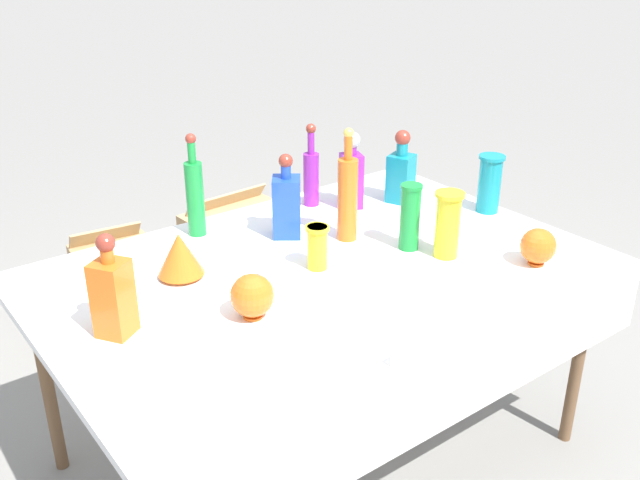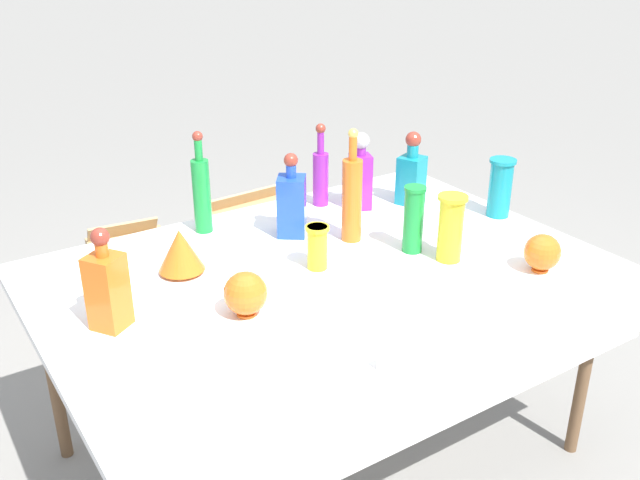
# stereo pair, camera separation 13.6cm
# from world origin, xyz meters

# --- Properties ---
(ground_plane) EXTENTS (40.00, 40.00, 0.00)m
(ground_plane) POSITION_xyz_m (0.00, 0.00, 0.00)
(ground_plane) COLOR gray
(display_table) EXTENTS (1.77, 1.20, 0.76)m
(display_table) POSITION_xyz_m (0.00, -0.03, 0.71)
(display_table) COLOR white
(display_table) RESTS_ON ground
(tall_bottle_0) EXTENTS (0.07, 0.07, 0.40)m
(tall_bottle_0) POSITION_xyz_m (0.22, 0.13, 0.92)
(tall_bottle_0) COLOR orange
(tall_bottle_0) RESTS_ON display_table
(tall_bottle_1) EXTENTS (0.06, 0.06, 0.37)m
(tall_bottle_1) POSITION_xyz_m (-0.19, 0.48, 0.91)
(tall_bottle_1) COLOR #198C38
(tall_bottle_1) RESTS_ON display_table
(tall_bottle_2) EXTENTS (0.06, 0.06, 0.33)m
(tall_bottle_2) POSITION_xyz_m (0.31, 0.46, 0.89)
(tall_bottle_2) COLOR purple
(tall_bottle_2) RESTS_ON display_table
(square_decanter_0) EXTENTS (0.12, 0.12, 0.29)m
(square_decanter_0) POSITION_xyz_m (0.61, 0.28, 0.88)
(square_decanter_0) COLOR teal
(square_decanter_0) RESTS_ON display_table
(square_decanter_1) EXTENTS (0.12, 0.12, 0.30)m
(square_decanter_1) POSITION_xyz_m (-0.68, 0.02, 0.88)
(square_decanter_1) COLOR orange
(square_decanter_1) RESTS_ON display_table
(square_decanter_2) EXTENTS (0.10, 0.10, 0.30)m
(square_decanter_2) POSITION_xyz_m (0.41, 0.35, 0.90)
(square_decanter_2) COLOR purple
(square_decanter_2) RESTS_ON display_table
(square_decanter_3) EXTENTS (0.14, 0.14, 0.30)m
(square_decanter_3) POSITION_xyz_m (0.06, 0.28, 0.88)
(square_decanter_3) COLOR blue
(square_decanter_3) RESTS_ON display_table
(slender_vase_0) EXTENTS (0.10, 0.10, 0.23)m
(slender_vase_0) POSITION_xyz_m (0.39, -0.18, 0.88)
(slender_vase_0) COLOR yellow
(slender_vase_0) RESTS_ON display_table
(slender_vase_1) EXTENTS (0.08, 0.08, 0.15)m
(slender_vase_1) POSITION_xyz_m (-0.01, 0.01, 0.84)
(slender_vase_1) COLOR yellow
(slender_vase_1) RESTS_ON display_table
(slender_vase_2) EXTENTS (0.07, 0.07, 0.23)m
(slender_vase_2) POSITION_xyz_m (0.33, -0.06, 0.88)
(slender_vase_2) COLOR #198C38
(slender_vase_2) RESTS_ON display_table
(slender_vase_3) EXTENTS (0.10, 0.10, 0.22)m
(slender_vase_3) POSITION_xyz_m (0.81, -0.00, 0.88)
(slender_vase_3) COLOR teal
(slender_vase_3) RESTS_ON display_table
(fluted_vase_0) EXTENTS (0.15, 0.15, 0.15)m
(fluted_vase_0) POSITION_xyz_m (-0.39, 0.22, 0.84)
(fluted_vase_0) COLOR orange
(fluted_vase_0) RESTS_ON display_table
(round_bowl_0) EXTENTS (0.13, 0.13, 0.13)m
(round_bowl_0) POSITION_xyz_m (-0.34, -0.13, 0.83)
(round_bowl_0) COLOR orange
(round_bowl_0) RESTS_ON display_table
(round_bowl_1) EXTENTS (0.12, 0.12, 0.13)m
(round_bowl_1) POSITION_xyz_m (0.58, -0.41, 0.83)
(round_bowl_1) COLOR orange
(round_bowl_1) RESTS_ON display_table
(price_tag_left) EXTENTS (0.06, 0.02, 0.04)m
(price_tag_left) POSITION_xyz_m (-0.16, -0.55, 0.78)
(price_tag_left) COLOR white
(price_tag_left) RESTS_ON display_table
(cardboard_box_behind_left) EXTENTS (0.56, 0.38, 0.45)m
(cardboard_box_behind_left) POSITION_xyz_m (0.50, 1.40, 0.19)
(cardboard_box_behind_left) COLOR tan
(cardboard_box_behind_left) RESTS_ON ground
(cardboard_box_behind_right) EXTENTS (0.40, 0.38, 0.48)m
(cardboard_box_behind_right) POSITION_xyz_m (-0.22, 1.28, 0.20)
(cardboard_box_behind_right) COLOR tan
(cardboard_box_behind_right) RESTS_ON ground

